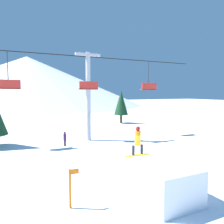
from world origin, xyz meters
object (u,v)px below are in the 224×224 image
snow_ramp (158,179)px  snowboarder (138,141)px  distant_skier (65,138)px  trail_marker (70,187)px

snow_ramp → snowboarder: (-0.27, 1.26, 1.46)m
snowboarder → distant_skier: bearing=98.2°
snowboarder → trail_marker: bearing=-169.3°
snow_ramp → distant_skier: bearing=98.6°
trail_marker → snowboarder: bearing=10.7°
snow_ramp → snowboarder: size_ratio=2.46×
distant_skier → trail_marker: bearing=-101.8°
snow_ramp → snowboarder: 1.95m
snow_ramp → distant_skier: snow_ramp is taller
snowboarder → trail_marker: (-3.46, -0.66, -1.38)m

